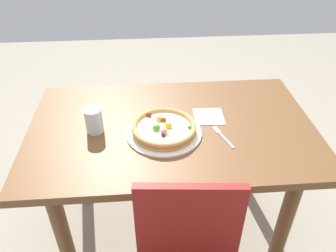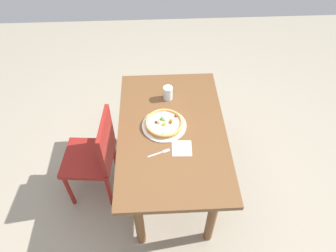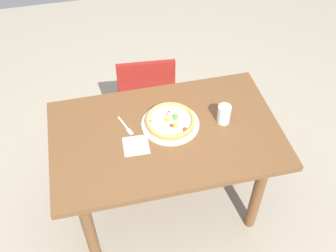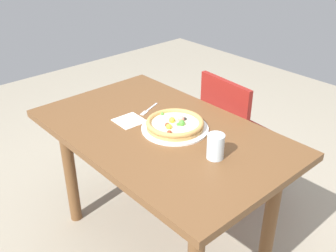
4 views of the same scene
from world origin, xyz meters
TOP-DOWN VIEW (x-y plane):
  - ground_plane at (0.00, 0.00)m, footprint 6.00×6.00m
  - dining_table at (0.00, 0.00)m, footprint 1.31×0.81m
  - plate at (-0.04, -0.06)m, footprint 0.34×0.34m
  - pizza at (-0.04, -0.06)m, footprint 0.29×0.29m
  - fork at (0.21, -0.09)m, footprint 0.07×0.16m
  - drinking_glass at (-0.35, -0.01)m, footprint 0.08×0.08m
  - napkin at (0.18, 0.06)m, footprint 0.15×0.15m

SIDE VIEW (x-z plane):
  - ground_plane at x=0.00m, z-range 0.00..0.00m
  - dining_table at x=0.00m, z-range 0.26..1.02m
  - napkin at x=0.18m, z-range 0.76..0.76m
  - fork at x=0.21m, z-range 0.76..0.76m
  - plate at x=-0.04m, z-range 0.76..0.77m
  - pizza at x=-0.04m, z-range 0.76..0.81m
  - drinking_glass at x=-0.35m, z-range 0.76..0.87m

